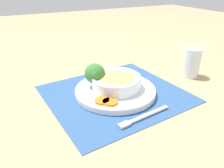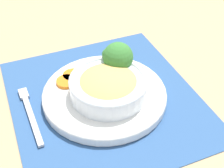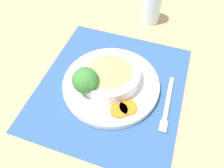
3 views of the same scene
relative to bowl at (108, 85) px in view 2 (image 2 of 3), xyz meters
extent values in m
plane|color=tan|center=(-0.01, 0.01, -0.05)|extent=(4.00, 4.00, 0.00)
cube|color=#2D5184|center=(-0.01, 0.01, -0.04)|extent=(0.45, 0.49, 0.00)
cylinder|color=white|center=(-0.01, 0.01, -0.03)|extent=(0.28, 0.28, 0.02)
torus|color=white|center=(-0.01, 0.01, -0.03)|extent=(0.28, 0.28, 0.01)
cylinder|color=silver|center=(0.00, 0.00, -0.01)|extent=(0.17, 0.17, 0.04)
torus|color=silver|center=(0.00, 0.00, 0.01)|extent=(0.17, 0.17, 0.01)
ellipsoid|color=#E0B75B|center=(0.00, 0.00, 0.00)|extent=(0.14, 0.14, 0.04)
cylinder|color=#759E51|center=(0.04, 0.06, -0.01)|extent=(0.03, 0.03, 0.02)
sphere|color=#387A33|center=(0.04, 0.06, 0.02)|extent=(0.07, 0.07, 0.07)
sphere|color=#387A33|center=(0.02, 0.07, 0.03)|extent=(0.03, 0.03, 0.03)
sphere|color=#387A33|center=(0.06, 0.06, 0.03)|extent=(0.03, 0.03, 0.03)
cylinder|color=orange|center=(-0.06, 0.08, -0.02)|extent=(0.05, 0.05, 0.01)
cylinder|color=orange|center=(-0.08, 0.07, -0.02)|extent=(0.05, 0.05, 0.01)
cube|color=#B7B7BC|center=(-0.17, 0.00, -0.04)|extent=(0.03, 0.18, 0.01)
cube|color=#B7B7BC|center=(-0.18, 0.07, -0.04)|extent=(0.02, 0.03, 0.01)
camera|label=1|loc=(-0.60, 0.32, 0.33)|focal=35.00mm
camera|label=2|loc=(-0.14, -0.50, 0.45)|focal=50.00mm
camera|label=3|loc=(-0.17, 0.35, 0.48)|focal=35.00mm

